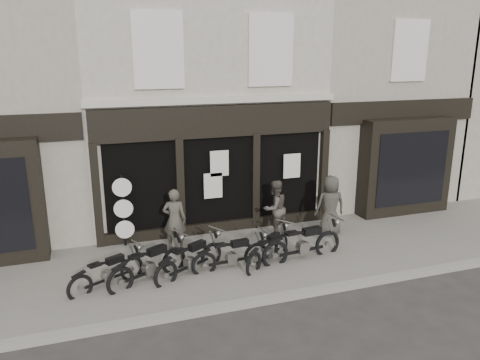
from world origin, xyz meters
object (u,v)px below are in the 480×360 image
object	(u,v)px
motorcycle_1	(149,268)
motorcycle_5	(303,246)
motorcycle_4	(269,252)
man_right	(330,205)
motorcycle_0	(108,275)
motorcycle_2	(190,262)
man_centre	(275,208)
man_left	(174,220)
advert_sign_post	(124,214)
motorcycle_3	(232,257)

from	to	relation	value
motorcycle_1	motorcycle_5	world-z (taller)	motorcycle_5
motorcycle_4	man_right	distance (m)	2.77
motorcycle_0	man_right	distance (m)	6.56
motorcycle_2	man_centre	distance (m)	3.38
man_left	advert_sign_post	distance (m)	1.46
motorcycle_2	motorcycle_5	world-z (taller)	motorcycle_5
motorcycle_3	advert_sign_post	size ratio (longest dim) A/B	0.96
motorcycle_2	advert_sign_post	bearing A→B (deg)	92.15
motorcycle_4	man_left	bearing A→B (deg)	106.59
motorcycle_0	motorcycle_3	bearing A→B (deg)	-26.93
man_left	motorcycle_1	bearing A→B (deg)	75.53
motorcycle_0	man_left	xyz separation A→B (m)	(1.88, 1.53, 0.61)
motorcycle_1	motorcycle_2	xyz separation A→B (m)	(1.00, 0.02, -0.01)
motorcycle_1	man_centre	world-z (taller)	man_centre
motorcycle_2	motorcycle_5	xyz separation A→B (m)	(2.98, -0.10, 0.04)
motorcycle_1	man_right	xyz separation A→B (m)	(5.47, 1.20, 0.59)
motorcycle_3	man_left	distance (m)	2.00
motorcycle_2	man_right	size ratio (longest dim) A/B	1.10
motorcycle_1	man_right	size ratio (longest dim) A/B	1.14
motorcycle_4	man_left	xyz separation A→B (m)	(-2.13, 1.54, 0.60)
motorcycle_3	man_right	world-z (taller)	man_right
motorcycle_3	man_centre	xyz separation A→B (m)	(1.86, 1.65, 0.56)
motorcycle_0	motorcycle_4	xyz separation A→B (m)	(4.00, -0.01, 0.01)
motorcycle_4	man_left	distance (m)	2.69
motorcycle_5	motorcycle_3	bearing A→B (deg)	170.36
advert_sign_post	man_left	bearing A→B (deg)	-24.30
advert_sign_post	man_centre	bearing A→B (deg)	-3.32
motorcycle_3	man_left	world-z (taller)	man_left
man_left	man_centre	size ratio (longest dim) A/B	1.03
motorcycle_4	advert_sign_post	bearing A→B (deg)	109.11
motorcycle_0	motorcycle_1	bearing A→B (deg)	-27.35
motorcycle_0	motorcycle_1	world-z (taller)	motorcycle_1
man_centre	motorcycle_5	bearing A→B (deg)	74.01
motorcycle_3	advert_sign_post	world-z (taller)	advert_sign_post
motorcycle_0	motorcycle_5	distance (m)	4.94
man_left	man_right	bearing A→B (deg)	-167.96
motorcycle_3	man_left	xyz separation A→B (m)	(-1.13, 1.54, 0.59)
motorcycle_2	motorcycle_5	distance (m)	2.99
motorcycle_3	motorcycle_5	bearing A→B (deg)	-8.02
motorcycle_1	motorcycle_3	bearing A→B (deg)	-26.99
man_right	motorcycle_1	bearing A→B (deg)	19.76
man_left	advert_sign_post	size ratio (longest dim) A/B	0.80
motorcycle_3	man_right	distance (m)	3.68
motorcycle_1	man_left	xyz separation A→B (m)	(0.92, 1.55, 0.56)
motorcycle_1	motorcycle_3	distance (m)	2.05
motorcycle_1	motorcycle_5	distance (m)	3.98
motorcycle_2	motorcycle_3	bearing A→B (deg)	-29.76
motorcycle_5	advert_sign_post	xyz separation A→B (m)	(-4.33, 2.33, 0.60)
motorcycle_0	man_left	bearing A→B (deg)	12.55
motorcycle_4	man_left	size ratio (longest dim) A/B	1.00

